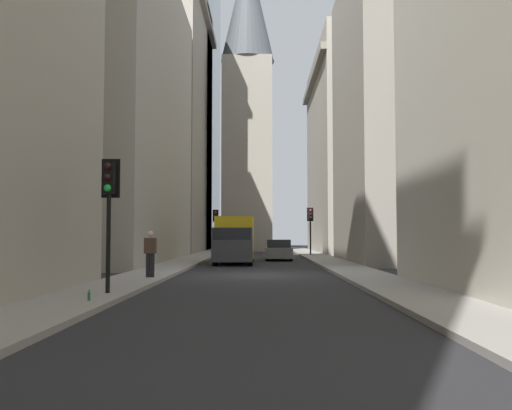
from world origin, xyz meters
The scene contains 16 objects.
ground_plane centered at (0.00, 0.00, 0.00)m, with size 135.00×135.00×0.00m, color #262628.
sidewalk_right centered at (0.00, 4.50, 0.07)m, with size 90.00×2.20×0.14m, color gray.
sidewalk_left centered at (0.00, -4.50, 0.07)m, with size 90.00×2.20×0.14m, color gray.
building_left_far centered at (29.84, -10.59, 9.88)m, with size 19.42×10.50×19.73m.
building_left_midfar centered at (10.64, -10.60, 9.38)m, with size 12.44×10.00×18.77m.
building_right_far centered at (30.53, 10.59, 13.59)m, with size 18.14×10.50×27.15m.
building_right_midfar centered at (11.01, 10.60, 9.43)m, with size 19.79×10.00×18.87m.
glass_tower_distant centered at (42.65, 12.60, 30.38)m, with size 18.34×14.00×60.76m, color #9EB7C1.
church_spire centered at (34.45, 1.28, 17.46)m, with size 5.80×5.80×33.39m.
delivery_truck centered at (9.35, 1.40, 1.46)m, with size 6.46×2.25×2.84m.
hatchback_grey centered at (13.81, -1.40, 0.66)m, with size 4.30×1.78×1.42m.
traffic_light_foreground centered at (-8.62, 4.01, 2.88)m, with size 0.43×0.52×3.74m.
traffic_light_midblock centered at (25.48, 3.95, 3.00)m, with size 0.43×0.52×3.90m.
traffic_light_far_junction centered at (20.01, -4.17, 2.93)m, with size 0.43×0.52×3.81m.
pedestrian centered at (-3.08, 3.98, 1.09)m, with size 0.26×0.44×1.75m.
discarded_bottle centered at (-10.39, 3.96, 0.25)m, with size 0.07×0.07×0.27m.
Camera 1 is at (-23.60, -0.24, 1.74)m, focal length 38.04 mm.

